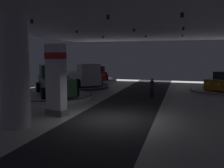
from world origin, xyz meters
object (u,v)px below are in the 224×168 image
at_px(pickup_truck_mid_left, 55,82).
at_px(display_platform_far_left, 83,86).
at_px(display_platform_mid_left, 56,96).
at_px(pickup_truck_far_left, 84,76).
at_px(display_platform_deep_left, 98,80).
at_px(brand_sign_pylon, 56,79).
at_px(column_left, 14,69).
at_px(display_car_deep_left, 98,73).
at_px(visitor_walking_near, 152,87).

distance_m(pickup_truck_mid_left, display_platform_far_left, 6.73).
bearing_deg(display_platform_mid_left, pickup_truck_mid_left, 129.05).
bearing_deg(pickup_truck_far_left, display_platform_mid_left, -86.65).
distance_m(display_platform_deep_left, display_platform_mid_left, 13.16).
bearing_deg(brand_sign_pylon, pickup_truck_mid_left, 120.25).
height_order(column_left, display_car_deep_left, column_left).
bearing_deg(display_car_deep_left, display_platform_mid_left, -85.30).
xyz_separation_m(brand_sign_pylon, visitor_walking_near, (4.53, 7.43, -1.19)).
distance_m(display_platform_deep_left, pickup_truck_far_left, 6.59).
bearing_deg(display_platform_deep_left, display_platform_mid_left, -85.34).
bearing_deg(visitor_walking_near, pickup_truck_mid_left, -162.95).
bearing_deg(brand_sign_pylon, column_left, -106.13).
bearing_deg(column_left, brand_sign_pylon, 73.87).
bearing_deg(brand_sign_pylon, pickup_truck_far_left, 105.41).
height_order(pickup_truck_mid_left, display_platform_far_left, pickup_truck_mid_left).
bearing_deg(display_car_deep_left, display_platform_far_left, -85.68).
relative_size(display_platform_deep_left, pickup_truck_far_left, 0.94).
relative_size(display_car_deep_left, display_platform_far_left, 0.80).
bearing_deg(display_platform_far_left, display_platform_mid_left, -84.95).
relative_size(column_left, pickup_truck_mid_left, 1.01).
bearing_deg(display_platform_deep_left, display_platform_far_left, -85.78).
distance_m(display_car_deep_left, pickup_truck_mid_left, 12.92).
distance_m(brand_sign_pylon, display_car_deep_left, 18.45).
relative_size(display_platform_mid_left, pickup_truck_mid_left, 1.05).
height_order(brand_sign_pylon, visitor_walking_near, brand_sign_pylon).
bearing_deg(pickup_truck_mid_left, display_platform_mid_left, -50.95).
bearing_deg(display_car_deep_left, pickup_truck_far_left, -83.91).
bearing_deg(visitor_walking_near, display_platform_mid_left, -160.74).
relative_size(display_platform_mid_left, pickup_truck_far_left, 1.07).
xyz_separation_m(display_platform_deep_left, display_car_deep_left, (-0.01, 0.03, 0.93)).
relative_size(brand_sign_pylon, display_platform_deep_left, 0.81).
distance_m(column_left, visitor_walking_near, 11.44).
xyz_separation_m(display_platform_deep_left, visitor_walking_near, (8.38, -10.56, 0.71)).
relative_size(display_platform_deep_left, pickup_truck_mid_left, 0.92).
xyz_separation_m(display_car_deep_left, display_platform_far_left, (0.47, -6.27, -0.95)).
bearing_deg(column_left, pickup_truck_far_left, 99.82).
xyz_separation_m(brand_sign_pylon, pickup_truck_mid_left, (-2.99, 5.12, -0.83)).
relative_size(display_platform_mid_left, visitor_walking_near, 3.58).
height_order(column_left, display_platform_deep_left, column_left).
bearing_deg(display_platform_deep_left, display_car_deep_left, 115.78).
height_order(display_car_deep_left, display_platform_mid_left, display_car_deep_left).
bearing_deg(column_left, display_platform_deep_left, 98.62).
bearing_deg(pickup_truck_far_left, display_car_deep_left, 96.09).
bearing_deg(pickup_truck_far_left, display_platform_deep_left, 95.99).
height_order(display_platform_mid_left, visitor_walking_near, visitor_walking_near).
height_order(brand_sign_pylon, pickup_truck_mid_left, brand_sign_pylon).
xyz_separation_m(display_car_deep_left, pickup_truck_mid_left, (0.88, -12.89, 0.14)).
distance_m(display_platform_mid_left, visitor_walking_near, 7.78).
distance_m(display_car_deep_left, display_platform_mid_left, 13.22).
relative_size(column_left, display_platform_mid_left, 0.97).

